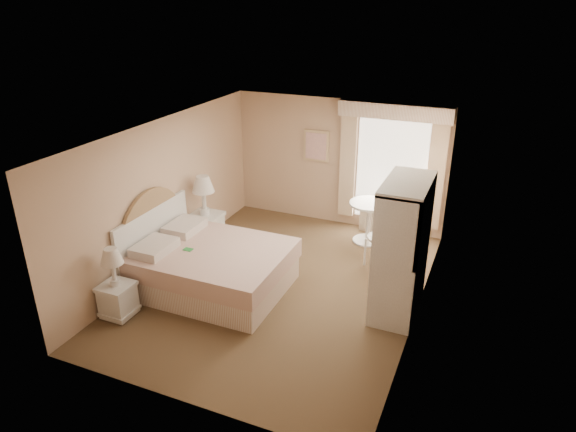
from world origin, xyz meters
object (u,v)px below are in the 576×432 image
at_px(nightstand_far, 205,221).
at_px(round_table, 369,216).
at_px(nightstand_near, 117,292).
at_px(cafe_chair, 384,232).
at_px(bed, 205,265).
at_px(armoire, 401,259).

bearing_deg(nightstand_far, round_table, 26.94).
distance_m(nightstand_near, nightstand_far, 2.41).
bearing_deg(nightstand_far, cafe_chair, 11.14).
xyz_separation_m(bed, round_table, (1.94, 2.57, 0.14)).
relative_size(cafe_chair, armoire, 0.51).
height_order(round_table, cafe_chair, cafe_chair).
distance_m(bed, cafe_chair, 3.02).
height_order(nightstand_near, nightstand_far, nightstand_far).
height_order(nightstand_far, armoire, armoire).
xyz_separation_m(nightstand_near, armoire, (3.65, 1.74, 0.42)).
relative_size(bed, armoire, 1.16).
bearing_deg(round_table, bed, -127.12).
height_order(nightstand_near, cafe_chair, nightstand_near).
height_order(nightstand_near, round_table, nightstand_near).
xyz_separation_m(nightstand_far, cafe_chair, (3.13, 0.62, 0.08)).
xyz_separation_m(bed, cafe_chair, (2.40, 1.83, 0.20)).
relative_size(nightstand_near, round_table, 1.37).
bearing_deg(cafe_chair, nightstand_far, -147.94).
height_order(nightstand_near, armoire, armoire).
bearing_deg(nightstand_near, bed, 58.72).
height_order(cafe_chair, armoire, armoire).
bearing_deg(bed, nightstand_near, -121.28).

